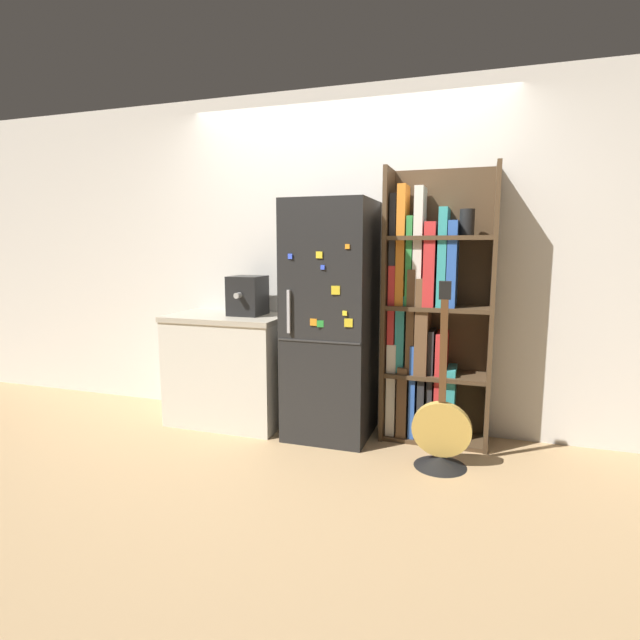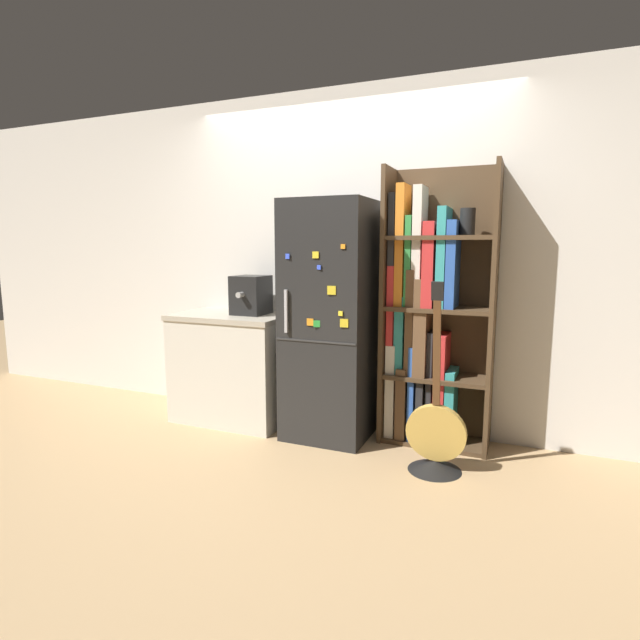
% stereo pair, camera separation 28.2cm
% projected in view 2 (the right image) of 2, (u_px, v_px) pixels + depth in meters
% --- Properties ---
extents(ground_plane, '(16.00, 16.00, 0.00)m').
position_uv_depth(ground_plane, '(323.00, 440.00, 3.66)').
color(ground_plane, tan).
extents(wall_back, '(8.00, 0.05, 2.60)m').
position_uv_depth(wall_back, '(346.00, 261.00, 3.90)').
color(wall_back, silver).
rests_on(wall_back, ground_plane).
extents(refrigerator, '(0.60, 0.62, 1.74)m').
position_uv_depth(refrigerator, '(331.00, 321.00, 3.67)').
color(refrigerator, black).
rests_on(refrigerator, ground_plane).
extents(bookshelf, '(0.76, 0.35, 1.96)m').
position_uv_depth(bookshelf, '(427.00, 320.00, 3.54)').
color(bookshelf, '#4C3823').
rests_on(bookshelf, ground_plane).
extents(kitchen_counter, '(0.93, 0.60, 0.87)m').
position_uv_depth(kitchen_counter, '(234.00, 367.00, 4.07)').
color(kitchen_counter, beige).
rests_on(kitchen_counter, ground_plane).
extents(espresso_machine, '(0.25, 0.33, 0.31)m').
position_uv_depth(espresso_machine, '(251.00, 295.00, 3.96)').
color(espresso_machine, black).
rests_on(espresso_machine, kitchen_counter).
extents(guitar, '(0.38, 0.34, 1.21)m').
position_uv_depth(guitar, '(435.00, 445.00, 3.14)').
color(guitar, black).
rests_on(guitar, ground_plane).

